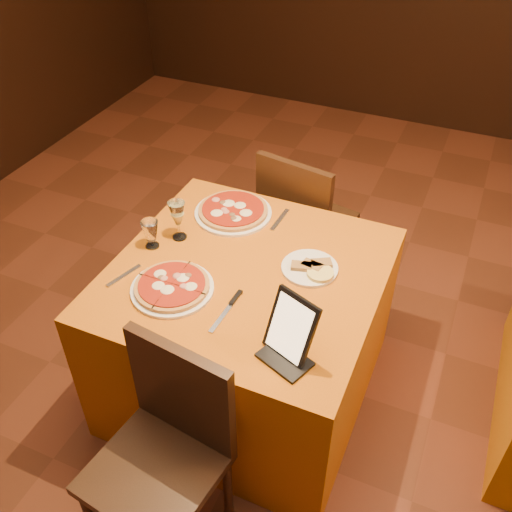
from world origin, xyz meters
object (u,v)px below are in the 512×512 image
at_px(water_glass, 151,234).
at_px(pizza_far, 233,212).
at_px(chair_main_far, 309,221).
at_px(pizza_near, 172,287).
at_px(main_table, 248,333).
at_px(chair_main_near, 154,471).
at_px(wine_glass, 178,220).
at_px(tablet, 291,327).

bearing_deg(water_glass, pizza_far, 58.51).
height_order(chair_main_far, pizza_near, chair_main_far).
height_order(main_table, water_glass, water_glass).
distance_m(chair_main_near, water_glass, 0.97).
bearing_deg(chair_main_near, wine_glass, 120.55).
height_order(main_table, pizza_near, pizza_near).
height_order(pizza_far, tablet, tablet).
relative_size(chair_main_far, water_glass, 7.00).
xyz_separation_m(pizza_near, wine_glass, (-0.14, 0.31, 0.08)).
relative_size(chair_main_near, chair_main_far, 1.00).
relative_size(pizza_near, pizza_far, 0.92).
distance_m(main_table, chair_main_far, 0.83).
xyz_separation_m(water_glass, tablet, (0.76, -0.32, 0.06)).
height_order(chair_main_near, pizza_far, chair_main_near).
bearing_deg(pizza_near, main_table, 45.30).
bearing_deg(tablet, main_table, 154.68).
xyz_separation_m(wine_glass, tablet, (0.69, -0.42, 0.03)).
bearing_deg(wine_glass, pizza_far, 61.05).
height_order(main_table, chair_main_far, chair_main_far).
distance_m(chair_main_far, pizza_near, 1.12).
height_order(main_table, tablet, tablet).
height_order(pizza_near, pizza_far, same).
height_order(chair_main_near, water_glass, chair_main_near).
height_order(water_glass, tablet, tablet).
height_order(main_table, chair_main_near, chair_main_near).
relative_size(chair_main_near, water_glass, 7.00).
bearing_deg(chair_main_far, water_glass, 72.36).
xyz_separation_m(pizza_near, tablet, (0.54, -0.11, 0.10)).
bearing_deg(tablet, pizza_far, 149.84).
height_order(chair_main_far, wine_glass, wine_glass).
distance_m(chair_main_far, water_glass, 1.02).
bearing_deg(main_table, chair_main_far, 90.00).
xyz_separation_m(chair_main_far, tablet, (0.32, -1.16, 0.41)).
relative_size(main_table, chair_main_far, 1.21).
height_order(main_table, pizza_far, pizza_far).
height_order(chair_main_near, wine_glass, wine_glass).
height_order(chair_main_near, chair_main_far, same).
height_order(pizza_far, wine_glass, wine_glass).
bearing_deg(pizza_far, tablet, -51.36).
bearing_deg(wine_glass, chair_main_near, -67.41).
bearing_deg(pizza_far, chair_main_near, -78.83).
height_order(pizza_near, tablet, tablet).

